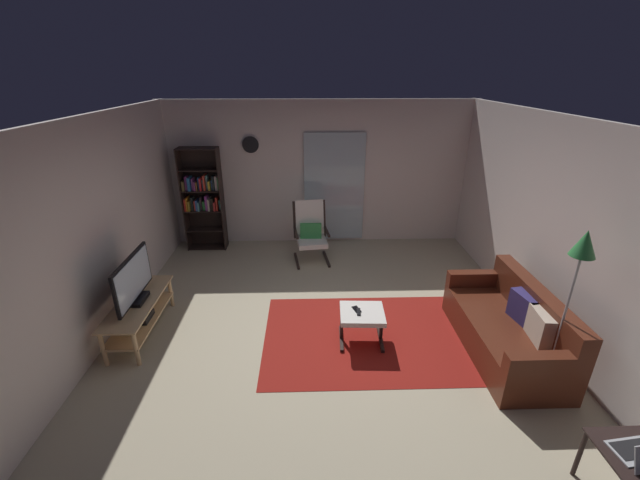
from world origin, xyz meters
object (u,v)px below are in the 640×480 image
Objects in this scene: tv_stand at (139,312)px; wall_clock at (250,145)px; bookshelf_near_tv at (203,197)px; television at (133,281)px; leather_sofa at (509,329)px; tv_remote at (359,312)px; lounge_armchair at (311,230)px; ottoman at (362,317)px; cell_phone at (356,309)px; floor_lamp_by_sofa at (580,260)px; side_table at (632,464)px.

wall_clock is (1.10, 2.85, 1.54)m from tv_stand.
wall_clock is at bearing 13.44° from bookshelf_near_tv.
television is 0.52× the size of bookshelf_near_tv.
bookshelf_near_tv is at bearing 143.35° from leather_sofa.
tv_remote is (-1.73, 0.22, 0.12)m from leather_sofa.
tv_stand is at bearing -135.70° from lounge_armchair.
wall_clock is (-1.62, 3.09, 1.51)m from ottoman.
leather_sofa is (4.18, -3.11, -0.66)m from bookshelf_near_tv.
leather_sofa is 12.87× the size of cell_phone.
television reaches higher than lounge_armchair.
lounge_armchair is 2.35m from cell_phone.
wall_clock is at bearing 68.82° from tv_stand.
television is at bearing -94.86° from bookshelf_near_tv.
leather_sofa is 1.03× the size of floor_lamp_by_sofa.
tv_remote is at bearing 131.58° from side_table.
ottoman is at bearing 156.67° from floor_lamp_by_sofa.
leather_sofa is at bearing -27.41° from cell_phone.
ottoman is at bearing -5.19° from television.
television reaches higher than side_table.
leather_sofa is 1.74m from tv_remote.
wall_clock is (-3.36, 5.11, 1.45)m from side_table.
tv_stand is 9.13× the size of tv_remote.
side_table is at bearing -26.96° from television.
tv_stand is 0.71× the size of bookshelf_near_tv.
wall_clock reaches higher than tv_remote.
ottoman is at bearing 172.15° from leather_sofa.
tv_stand is 2.74m from ottoman.
ottoman is (-1.68, 0.23, 0.04)m from leather_sofa.
leather_sofa is at bearing -36.65° from bookshelf_near_tv.
lounge_armchair is 0.58× the size of floor_lamp_by_sofa.
floor_lamp_by_sofa is (4.57, -1.04, 1.16)m from tv_stand.
bookshelf_near_tv reaches higher than tv_stand.
lounge_armchair is 2.41m from tv_remote.
cell_phone is 3.71m from wall_clock.
television is 2.69m from cell_phone.
ottoman is at bearing 130.64° from side_table.
television is (0.00, 0.01, 0.43)m from tv_stand.
side_table is at bearing -61.85° from lounge_armchair.
television reaches higher than ottoman.
television is at bearing 157.11° from cell_phone.
leather_sofa reaches higher than cell_phone.
bookshelf_near_tv is 5.25m from leather_sofa.
ottoman is at bearing -52.26° from cell_phone.
television is 0.55× the size of floor_lamp_by_sofa.
leather_sofa is 1.30m from floor_lamp_by_sofa.
tv_remote is 0.06m from cell_phone.
television reaches higher than cell_phone.
lounge_armchair is at bearing 84.54° from cell_phone.
lounge_armchair is 4.07m from floor_lamp_by_sofa.
wall_clock is (1.10, 2.84, 1.11)m from television.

